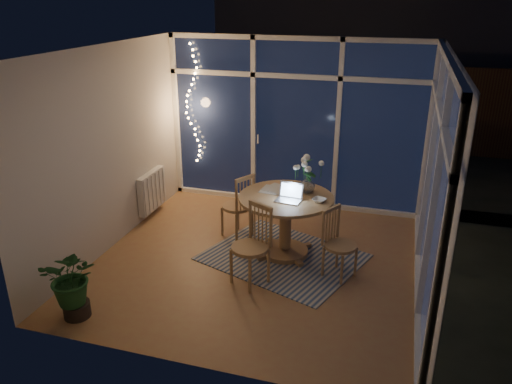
% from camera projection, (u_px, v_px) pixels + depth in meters
% --- Properties ---
extents(floor, '(4.00, 4.00, 0.00)m').
position_uv_depth(floor, '(259.00, 261.00, 6.33)').
color(floor, '#996242').
rests_on(floor, ground).
extents(ceiling, '(4.00, 4.00, 0.00)m').
position_uv_depth(ceiling, '(259.00, 50.00, 5.36)').
color(ceiling, white).
rests_on(ceiling, wall_back).
extents(wall_back, '(4.00, 0.04, 2.60)m').
position_uv_depth(wall_back, '(296.00, 124.00, 7.62)').
color(wall_back, beige).
rests_on(wall_back, floor).
extents(wall_front, '(4.00, 0.04, 2.60)m').
position_uv_depth(wall_front, '(190.00, 239.00, 4.07)').
color(wall_front, beige).
rests_on(wall_front, floor).
extents(wall_left, '(0.04, 4.00, 2.60)m').
position_uv_depth(wall_left, '(109.00, 150.00, 6.38)').
color(wall_left, beige).
rests_on(wall_left, floor).
extents(wall_right, '(0.04, 4.00, 2.60)m').
position_uv_depth(wall_right, '(439.00, 181.00, 5.31)').
color(wall_right, beige).
rests_on(wall_right, floor).
extents(window_wall_back, '(4.00, 0.10, 2.60)m').
position_uv_depth(window_wall_back, '(295.00, 125.00, 7.59)').
color(window_wall_back, white).
rests_on(window_wall_back, floor).
extents(window_wall_right, '(0.10, 4.00, 2.60)m').
position_uv_depth(window_wall_right, '(435.00, 181.00, 5.32)').
color(window_wall_right, white).
rests_on(window_wall_right, floor).
extents(radiator, '(0.10, 0.70, 0.58)m').
position_uv_depth(radiator, '(152.00, 191.00, 7.50)').
color(radiator, silver).
rests_on(radiator, wall_left).
extents(fairy_lights, '(0.24, 0.10, 1.85)m').
position_uv_depth(fairy_lights, '(192.00, 104.00, 7.87)').
color(fairy_lights, '#FFB966').
rests_on(fairy_lights, window_wall_back).
extents(garden_patio, '(12.00, 6.00, 0.10)m').
position_uv_depth(garden_patio, '(347.00, 155.00, 10.66)').
color(garden_patio, black).
rests_on(garden_patio, ground).
extents(garden_fence, '(11.00, 0.08, 1.80)m').
position_uv_depth(garden_fence, '(330.00, 104.00, 10.88)').
color(garden_fence, '#331B12').
rests_on(garden_fence, ground).
extents(neighbour_roof, '(7.00, 3.00, 2.20)m').
position_uv_depth(neighbour_roof, '(362.00, 32.00, 12.99)').
color(neighbour_roof, '#363841').
rests_on(neighbour_roof, ground).
extents(garden_shrubs, '(0.90, 0.90, 0.90)m').
position_uv_depth(garden_shrubs, '(269.00, 148.00, 9.40)').
color(garden_shrubs, black).
rests_on(garden_shrubs, ground).
extents(rug, '(2.23, 2.01, 0.01)m').
position_uv_depth(rug, '(283.00, 257.00, 6.42)').
color(rug, '#C0B49C').
rests_on(rug, floor).
extents(dining_table, '(1.52, 1.52, 0.81)m').
position_uv_depth(dining_table, '(285.00, 226.00, 6.36)').
color(dining_table, '#A57E4A').
rests_on(dining_table, floor).
extents(chair_left, '(0.59, 0.59, 0.94)m').
position_uv_depth(chair_left, '(237.00, 205.00, 6.82)').
color(chair_left, '#A57E4A').
rests_on(chair_left, floor).
extents(chair_right, '(0.55, 0.55, 0.87)m').
position_uv_depth(chair_right, '(341.00, 244.00, 5.83)').
color(chair_right, '#A57E4A').
rests_on(chair_right, floor).
extents(chair_front, '(0.61, 0.61, 0.97)m').
position_uv_depth(chair_front, '(250.00, 246.00, 5.68)').
color(chair_front, '#A57E4A').
rests_on(chair_front, floor).
extents(laptop, '(0.33, 0.29, 0.22)m').
position_uv_depth(laptop, '(288.00, 193.00, 6.02)').
color(laptop, silver).
rests_on(laptop, dining_table).
extents(flower_vase, '(0.26, 0.26, 0.21)m').
position_uv_depth(flower_vase, '(307.00, 184.00, 6.30)').
color(flower_vase, silver).
rests_on(flower_vase, dining_table).
extents(bowl, '(0.19, 0.19, 0.04)m').
position_uv_depth(bowl, '(319.00, 200.00, 6.04)').
color(bowl, silver).
rests_on(bowl, dining_table).
extents(newspapers, '(0.47, 0.41, 0.01)m').
position_uv_depth(newspapers, '(279.00, 191.00, 6.36)').
color(newspapers, silver).
rests_on(newspapers, dining_table).
extents(phone, '(0.13, 0.11, 0.01)m').
position_uv_depth(phone, '(285.00, 198.00, 6.15)').
color(phone, black).
rests_on(phone, dining_table).
extents(potted_plant, '(0.65, 0.60, 0.76)m').
position_uv_depth(potted_plant, '(73.00, 285.00, 5.12)').
color(potted_plant, '#1A491F').
rests_on(potted_plant, floor).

